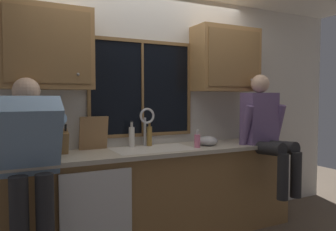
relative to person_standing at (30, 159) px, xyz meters
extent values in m
cube|color=silver|center=(1.20, 0.69, 0.31)|extent=(5.43, 0.12, 2.55)
cube|color=black|center=(1.16, 0.62, 0.56)|extent=(1.10, 0.02, 0.95)
cube|color=brown|center=(1.16, 0.61, 1.05)|extent=(1.17, 0.02, 0.04)
cube|color=brown|center=(1.16, 0.61, 0.06)|extent=(1.17, 0.02, 0.04)
cube|color=brown|center=(0.59, 0.61, 0.56)|extent=(0.03, 0.02, 0.95)
cube|color=brown|center=(1.72, 0.61, 0.56)|extent=(0.03, 0.02, 0.95)
cube|color=brown|center=(1.16, 0.61, 0.56)|extent=(0.02, 0.02, 0.95)
cube|color=olive|center=(1.20, 0.34, -0.53)|extent=(3.03, 0.58, 0.88)
cube|color=beige|center=(1.20, 0.32, -0.07)|extent=(3.09, 0.62, 0.04)
cube|color=white|center=(0.50, 0.02, -0.51)|extent=(0.60, 0.02, 0.74)
cube|color=#A87A47|center=(0.19, 0.46, 0.89)|extent=(0.77, 0.33, 0.72)
cube|color=olive|center=(0.19, 0.29, 0.89)|extent=(0.69, 0.01, 0.62)
sphere|color=#B2B2B7|center=(0.42, 0.29, 0.66)|extent=(0.02, 0.02, 0.02)
cube|color=#A87A47|center=(2.12, 0.46, 0.89)|extent=(0.77, 0.33, 0.72)
cube|color=olive|center=(2.12, 0.29, 0.89)|extent=(0.69, 0.01, 0.62)
sphere|color=#B2B2B7|center=(2.35, 0.29, 0.66)|extent=(0.02, 0.02, 0.02)
cube|color=white|center=(1.16, 0.33, -0.06)|extent=(0.80, 0.46, 0.02)
cube|color=beige|center=(0.96, 0.33, -0.16)|extent=(0.36, 0.42, 0.20)
cube|color=beige|center=(1.36, 0.33, -0.16)|extent=(0.36, 0.42, 0.20)
cube|color=white|center=(1.16, 0.33, -0.16)|extent=(0.04, 0.42, 0.20)
cylinder|color=silver|center=(1.16, 0.55, 0.10)|extent=(0.03, 0.03, 0.30)
torus|color=silver|center=(1.16, 0.49, 0.27)|extent=(0.16, 0.02, 0.16)
cylinder|color=silver|center=(1.24, 0.55, 0.00)|extent=(0.03, 0.03, 0.09)
cube|color=#8CB2DB|center=(0.00, 0.01, 0.16)|extent=(0.44, 0.47, 0.61)
sphere|color=beige|center=(0.00, 0.20, 0.51)|extent=(0.21, 0.21, 0.21)
cylinder|color=#8CB2DB|center=(0.22, 0.19, 0.21)|extent=(0.09, 0.52, 0.26)
cylinder|color=#262628|center=(2.28, -0.06, -0.07)|extent=(0.14, 0.43, 0.16)
cylinder|color=#262628|center=(2.46, -0.06, -0.07)|extent=(0.14, 0.43, 0.16)
cylinder|color=#262628|center=(2.28, -0.28, -0.32)|extent=(0.11, 0.11, 0.46)
cylinder|color=#262628|center=(2.46, -0.28, -0.32)|extent=(0.11, 0.11, 0.46)
cube|color=slate|center=(2.37, 0.16, 0.23)|extent=(0.41, 0.22, 0.56)
sphere|color=beige|center=(2.37, 0.16, 0.61)|extent=(0.20, 0.20, 0.20)
cylinder|color=slate|center=(2.14, 0.11, 0.15)|extent=(0.08, 0.20, 0.47)
cylinder|color=slate|center=(2.60, 0.11, 0.15)|extent=(0.08, 0.20, 0.47)
cube|color=olive|center=(0.29, 0.43, 0.05)|extent=(0.12, 0.18, 0.25)
cylinder|color=black|center=(0.25, 0.37, 0.21)|extent=(0.02, 0.05, 0.09)
cylinder|color=black|center=(0.29, 0.37, 0.20)|extent=(0.02, 0.04, 0.08)
cylinder|color=black|center=(0.32, 0.38, 0.19)|extent=(0.02, 0.04, 0.06)
cube|color=#997047|center=(0.61, 0.54, 0.11)|extent=(0.28, 0.09, 0.33)
ellipsoid|color=#B7B7BC|center=(1.77, 0.29, 0.00)|extent=(0.21, 0.21, 0.10)
cylinder|color=pink|center=(1.59, 0.21, 0.02)|extent=(0.06, 0.06, 0.13)
cylinder|color=silver|center=(1.59, 0.21, 0.10)|extent=(0.02, 0.02, 0.04)
cylinder|color=silver|center=(1.59, 0.19, 0.13)|extent=(0.01, 0.04, 0.01)
cylinder|color=olive|center=(1.20, 0.52, 0.05)|extent=(0.06, 0.06, 0.20)
cylinder|color=brown|center=(1.20, 0.52, 0.18)|extent=(0.03, 0.03, 0.05)
cylinder|color=black|center=(1.20, 0.52, 0.21)|extent=(0.03, 0.03, 0.01)
cylinder|color=silver|center=(1.00, 0.53, 0.05)|extent=(0.06, 0.06, 0.20)
cylinder|color=#B3AFA7|center=(1.00, 0.53, 0.18)|extent=(0.03, 0.03, 0.05)
cylinder|color=black|center=(1.00, 0.53, 0.21)|extent=(0.03, 0.03, 0.01)
camera|label=1|loc=(-0.17, -2.61, 0.46)|focal=35.00mm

